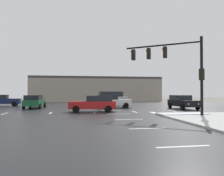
{
  "coord_description": "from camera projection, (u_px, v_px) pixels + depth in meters",
  "views": [
    {
      "loc": [
        -3.74,
        -21.39,
        1.93
      ],
      "look_at": [
        1.12,
        8.34,
        2.52
      ],
      "focal_mm": 35.95,
      "sensor_mm": 36.0,
      "label": 1
    }
  ],
  "objects": [
    {
      "name": "ground_plane",
      "position": [
        114.0,
        112.0,
        21.67
      ],
      "size": [
        120.0,
        120.0,
        0.0
      ],
      "primitive_type": "plane",
      "color": "slate"
    },
    {
      "name": "road_asphalt",
      "position": [
        114.0,
        112.0,
        21.67
      ],
      "size": [
        44.0,
        44.0,
        0.02
      ],
      "primitive_type": "cube",
      "color": "#232326",
      "rests_on": "ground_plane"
    },
    {
      "name": "snow_strip_curbside",
      "position": [
        182.0,
        114.0,
        18.54
      ],
      "size": [
        4.0,
        1.6,
        0.06
      ],
      "primitive_type": "cube",
      "color": "white",
      "rests_on": "sidewalk_corner"
    },
    {
      "name": "lane_markings",
      "position": [
        130.0,
        113.0,
        20.51
      ],
      "size": [
        36.15,
        36.15,
        0.01
      ],
      "color": "silver",
      "rests_on": "road_asphalt"
    },
    {
      "name": "traffic_signal_mast",
      "position": [
        174.0,
        62.0,
        18.53
      ],
      "size": [
        5.31,
        4.01,
        6.2
      ],
      "rotation": [
        0.0,
        0.0,
        2.51
      ],
      "color": "black",
      "rests_on": "sidewalk_corner"
    },
    {
      "name": "strip_building_background",
      "position": [
        96.0,
        89.0,
        50.36
      ],
      "size": [
        27.92,
        8.0,
        5.31
      ],
      "color": "gray",
      "rests_on": "ground_plane"
    },
    {
      "name": "sedan_navy",
      "position": [
        2.0,
        100.0,
        31.16
      ],
      "size": [
        4.66,
        2.37,
        1.58
      ],
      "rotation": [
        0.0,
        0.0,
        0.1
      ],
      "color": "#141E47",
      "rests_on": "road_asphalt"
    },
    {
      "name": "sedan_white",
      "position": [
        111.0,
        101.0,
        27.64
      ],
      "size": [
        4.68,
        2.42,
        1.58
      ],
      "rotation": [
        0.0,
        0.0,
        -0.11
      ],
      "color": "white",
      "rests_on": "road_asphalt"
    },
    {
      "name": "sedan_red",
      "position": [
        94.0,
        103.0,
        22.08
      ],
      "size": [
        4.61,
        2.2,
        1.58
      ],
      "rotation": [
        0.0,
        0.0,
        3.09
      ],
      "color": "#B21919",
      "rests_on": "road_asphalt"
    },
    {
      "name": "sedan_green",
      "position": [
        35.0,
        101.0,
        26.98
      ],
      "size": [
        2.2,
        4.61,
        1.58
      ],
      "rotation": [
        0.0,
        0.0,
        1.52
      ],
      "color": "#195933",
      "rests_on": "road_asphalt"
    },
    {
      "name": "suv_silver",
      "position": [
        111.0,
        98.0,
        33.54
      ],
      "size": [
        4.94,
        2.42,
        2.03
      ],
      "rotation": [
        0.0,
        0.0,
        3.21
      ],
      "color": "#B7BABF",
      "rests_on": "road_asphalt"
    },
    {
      "name": "sedan_black",
      "position": [
        182.0,
        102.0,
        25.9
      ],
      "size": [
        2.09,
        4.57,
        1.58
      ],
      "rotation": [
        0.0,
        0.0,
        -1.55
      ],
      "color": "black",
      "rests_on": "road_asphalt"
    }
  ]
}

